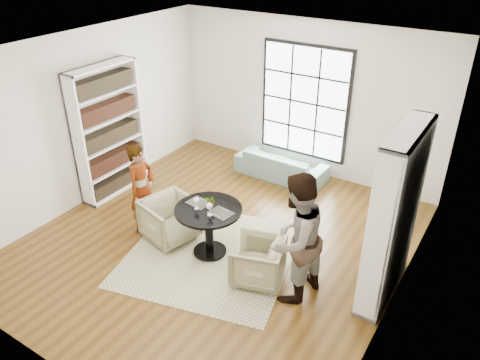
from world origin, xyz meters
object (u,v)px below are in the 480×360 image
Objects in this scene: sofa at (281,165)px; wine_glass_right at (209,206)px; person_right at (295,239)px; flower_centerpiece at (211,202)px; person_left at (142,188)px; armchair_right at (258,261)px; pedestal_table at (209,221)px; wine_glass_left at (196,201)px; armchair_left at (170,220)px.

wine_glass_right is at bearing 98.14° from sofa.
person_right is 1.37m from wine_glass_right.
person_right is 1.48m from flower_centerpiece.
person_left is at bearing 70.29° from sofa.
person_left is 2.79m from person_right.
armchair_right is 1.03m from wine_glass_right.
person_right is (0.55, 0.00, 0.60)m from armchair_right.
person_left is 0.81× the size of person_right.
flower_centerpiece is at bearing -92.56° from person_left.
pedestal_table is 5.23× the size of wine_glass_left.
armchair_right is 3.69× the size of wine_glass_left.
wine_glass_right reaches higher than flower_centerpiece.
sofa is (-0.24, 2.77, -0.32)m from pedestal_table.
pedestal_table is 2.79m from sofa.
wine_glass_left reaches higher than pedestal_table.
armchair_left is 1.06m from wine_glass_right.
armchair_right is at bearing -8.27° from pedestal_table.
wine_glass_left is 0.21m from flower_centerpiece.
person_right is at bearing -1.56° from wine_glass_left.
person_right is (2.79, -0.11, 0.17)m from person_left.
armchair_right is (1.17, -2.90, 0.06)m from sofa.
wine_glass_left is 0.26m from wine_glass_right.
person_left reaches higher than wine_glass_right.
person_right reaches higher than flower_centerpiece.
wine_glass_right is 0.21m from flower_centerpiece.
sofa is 2.34× the size of armchair_left.
person_left is at bearing -176.89° from flower_centerpiece.
sofa is 8.90× the size of wine_glass_right.
person_left is at bearing -81.41° from person_right.
wine_glass_right is at bearing -79.46° from person_right.
wine_glass_left is at bearing -147.68° from pedestal_table.
person_left is at bearing 104.64° from armchair_left.
flower_centerpiece is (0.16, 0.14, -0.04)m from wine_glass_left.
flower_centerpiece is (-0.92, 0.18, 0.58)m from armchair_right.
wine_glass_right is (0.12, -0.13, 0.37)m from pedestal_table.
armchair_right is at bearing -98.55° from person_left.
wine_glass_right reaches higher than armchair_left.
armchair_left is 0.85m from wine_glass_left.
wine_glass_left is at bearing 172.23° from wine_glass_right.
person_left is 7.78× the size of flower_centerpiece.
armchair_left reaches higher than sofa.
armchair_left is at bearing -178.22° from pedestal_table.
pedestal_table is at bearing 132.69° from wine_glass_right.
pedestal_table is 0.56× the size of sofa.
pedestal_table is at bearing 96.05° from sofa.
sofa is at bearing -175.18° from armchair_right.
wine_glass_right is (1.42, -0.10, 0.19)m from person_left.
wine_glass_left is at bearing -80.65° from person_right.
flower_centerpiece reaches higher than armchair_right.
armchair_right is 3.66× the size of flower_centerpiece.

